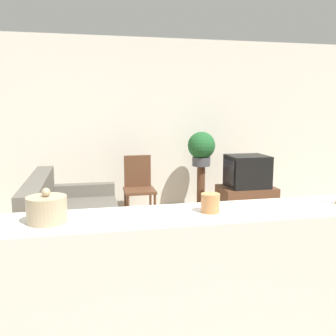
% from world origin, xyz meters
% --- Properties ---
extents(ground_plane, '(14.00, 14.00, 0.00)m').
position_xyz_m(ground_plane, '(0.00, 0.00, 0.00)').
color(ground_plane, gray).
extents(wall_back, '(9.00, 0.06, 2.70)m').
position_xyz_m(wall_back, '(0.00, 3.43, 1.35)').
color(wall_back, silver).
rests_on(wall_back, ground_plane).
extents(couch, '(0.98, 1.79, 0.87)m').
position_xyz_m(couch, '(-0.74, 1.64, 0.30)').
color(couch, '#605B51').
rests_on(couch, ground_plane).
extents(tv_stand, '(0.76, 0.52, 0.52)m').
position_xyz_m(tv_stand, '(1.65, 2.30, 0.26)').
color(tv_stand, brown).
rests_on(tv_stand, ground_plane).
extents(television, '(0.55, 0.50, 0.45)m').
position_xyz_m(television, '(1.64, 2.30, 0.74)').
color(television, black).
rests_on(television, tv_stand).
extents(wooden_chair, '(0.44, 0.44, 0.93)m').
position_xyz_m(wooden_chair, '(0.18, 2.82, 0.51)').
color(wooden_chair, brown).
rests_on(wooden_chair, ground_plane).
extents(plant_stand, '(0.13, 0.13, 0.74)m').
position_xyz_m(plant_stand, '(1.17, 2.95, 0.37)').
color(plant_stand, brown).
rests_on(plant_stand, ground_plane).
extents(potted_plant, '(0.42, 0.42, 0.53)m').
position_xyz_m(potted_plant, '(1.17, 2.95, 1.02)').
color(potted_plant, '#4C4C51').
rests_on(potted_plant, plant_stand).
extents(foreground_counter, '(2.92, 0.44, 1.05)m').
position_xyz_m(foreground_counter, '(0.00, -0.61, 0.53)').
color(foreground_counter, silver).
rests_on(foreground_counter, ground_plane).
extents(decorative_bowl, '(0.20, 0.20, 0.18)m').
position_xyz_m(decorative_bowl, '(-0.76, -0.61, 1.12)').
color(decorative_bowl, tan).
rests_on(decorative_bowl, foreground_counter).
extents(candle_jar, '(0.10, 0.10, 0.11)m').
position_xyz_m(candle_jar, '(0.10, -0.61, 1.11)').
color(candle_jar, '#C6844C').
rests_on(candle_jar, foreground_counter).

